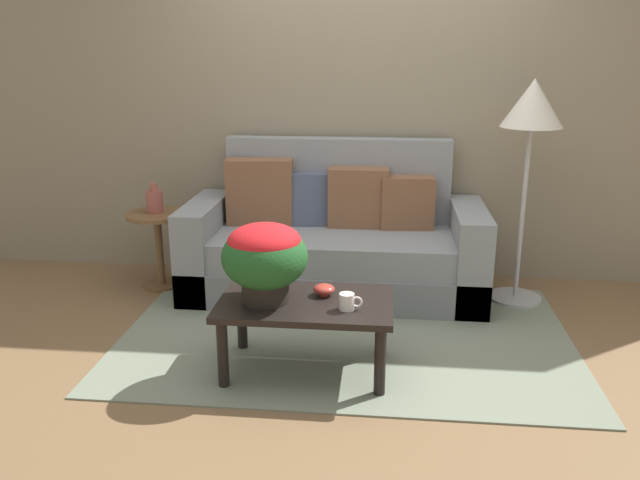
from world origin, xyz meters
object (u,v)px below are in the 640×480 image
(couch, at_px, (334,245))
(side_table, at_px, (159,236))
(coffee_table, at_px, (306,311))
(table_vase, at_px, (155,201))
(floor_lamp, at_px, (531,121))
(snack_bowl, at_px, (324,289))
(coffee_mug, at_px, (348,302))
(potted_plant, at_px, (265,256))

(couch, bearing_deg, side_table, -177.14)
(coffee_table, bearing_deg, couch, 87.81)
(table_vase, bearing_deg, floor_lamp, -0.43)
(coffee_table, distance_m, table_vase, 1.72)
(table_vase, bearing_deg, snack_bowl, -39.57)
(couch, xyz_separation_m, snack_bowl, (0.04, -1.14, 0.10))
(snack_bowl, bearing_deg, coffee_mug, -52.68)
(floor_lamp, distance_m, snack_bowl, 1.81)
(floor_lamp, height_order, snack_bowl, floor_lamp)
(snack_bowl, bearing_deg, potted_plant, -159.29)
(snack_bowl, xyz_separation_m, table_vase, (-1.31, 1.09, 0.20))
(table_vase, bearing_deg, potted_plant, -49.61)
(couch, xyz_separation_m, floor_lamp, (1.27, -0.07, 0.89))
(side_table, relative_size, snack_bowl, 4.82)
(table_vase, bearing_deg, couch, 2.34)
(floor_lamp, xyz_separation_m, potted_plant, (-1.52, -1.18, -0.57))
(potted_plant, xyz_separation_m, coffee_mug, (0.43, -0.07, -0.21))
(side_table, xyz_separation_m, coffee_mug, (1.44, -1.26, 0.07))
(side_table, height_order, floor_lamp, floor_lamp)
(coffee_mug, height_order, table_vase, table_vase)
(coffee_table, relative_size, side_table, 1.65)
(floor_lamp, height_order, potted_plant, floor_lamp)
(side_table, bearing_deg, snack_bowl, -39.58)
(floor_lamp, distance_m, potted_plant, 2.01)
(snack_bowl, bearing_deg, side_table, 140.42)
(floor_lamp, bearing_deg, side_table, 179.81)
(table_vase, bearing_deg, side_table, -38.87)
(potted_plant, distance_m, snack_bowl, 0.38)
(couch, distance_m, snack_bowl, 1.14)
(side_table, bearing_deg, coffee_table, -43.66)
(side_table, bearing_deg, couch, 2.86)
(couch, height_order, potted_plant, couch)
(potted_plant, bearing_deg, table_vase, 130.39)
(floor_lamp, relative_size, table_vase, 7.12)
(potted_plant, bearing_deg, coffee_mug, -9.14)
(side_table, xyz_separation_m, snack_bowl, (1.30, -1.07, 0.06))
(floor_lamp, distance_m, coffee_mug, 1.83)
(coffee_table, xyz_separation_m, floor_lamp, (1.31, 1.15, 0.89))
(potted_plant, distance_m, coffee_mug, 0.49)
(couch, xyz_separation_m, coffee_mug, (0.18, -1.32, 0.11))
(coffee_mug, bearing_deg, potted_plant, 170.86)
(couch, bearing_deg, coffee_mug, -82.23)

